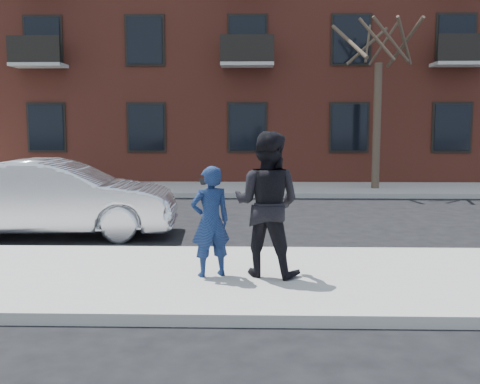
{
  "coord_description": "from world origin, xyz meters",
  "views": [
    {
      "loc": [
        0.38,
        -8.16,
        2.3
      ],
      "look_at": [
        0.15,
        0.4,
        1.27
      ],
      "focal_mm": 42.0,
      "sensor_mm": 36.0,
      "label": 1
    }
  ],
  "objects_px": {
    "man_peacoat": "(267,204)",
    "street_tree": "(380,27)",
    "silver_sedan": "(58,198)",
    "man_hoodie": "(210,221)"
  },
  "relations": [
    {
      "from": "street_tree",
      "to": "man_peacoat",
      "type": "relative_size",
      "value": 3.3
    },
    {
      "from": "silver_sedan",
      "to": "man_hoodie",
      "type": "bearing_deg",
      "value": -139.61
    },
    {
      "from": "man_peacoat",
      "to": "street_tree",
      "type": "bearing_deg",
      "value": -90.45
    },
    {
      "from": "silver_sedan",
      "to": "man_peacoat",
      "type": "distance_m",
      "value": 5.48
    },
    {
      "from": "silver_sedan",
      "to": "street_tree",
      "type": "bearing_deg",
      "value": -50.23
    },
    {
      "from": "silver_sedan",
      "to": "man_peacoat",
      "type": "xyz_separation_m",
      "value": [
        4.24,
        -3.45,
        0.38
      ]
    },
    {
      "from": "street_tree",
      "to": "silver_sedan",
      "type": "bearing_deg",
      "value": -136.38
    },
    {
      "from": "street_tree",
      "to": "silver_sedan",
      "type": "relative_size",
      "value": 1.41
    },
    {
      "from": "street_tree",
      "to": "man_peacoat",
      "type": "xyz_separation_m",
      "value": [
        -3.94,
        -11.25,
        -4.35
      ]
    },
    {
      "from": "street_tree",
      "to": "silver_sedan",
      "type": "xyz_separation_m",
      "value": [
        -8.19,
        -7.8,
        -4.73
      ]
    }
  ]
}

